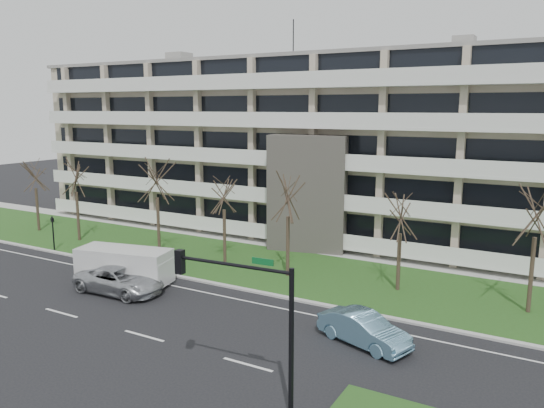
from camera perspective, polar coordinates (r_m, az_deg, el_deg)
The scene contains 18 objects.
ground at distance 27.53m, azimuth -13.58°, elevation -13.63°, with size 160.00×160.00×0.00m, color black.
grass_verge at distance 37.40m, azimuth 0.17°, elevation -6.79°, with size 90.00×10.00×0.06m, color #274A18.
curb at distance 33.33m, azimuth -4.09°, elevation -8.93°, with size 90.00×0.35×0.12m, color #B2B2AD.
sidewalk at distance 42.09m, azimuth 3.84°, elevation -4.84°, with size 90.00×2.00×0.08m, color #B2B2AD.
lane_edge_line at distance 32.19m, azimuth -5.59°, elevation -9.77°, with size 90.00×0.12×0.01m, color white.
apartment_building at distance 47.00m, azimuth 7.57°, elevation 6.07°, with size 60.50×15.10×18.75m.
silver_pickup at distance 33.58m, azimuth -16.09°, elevation -7.86°, with size 2.63×5.69×1.58m, color #B6B9BE.
blue_sedan at distance 26.02m, azimuth 9.85°, elevation -13.11°, with size 1.61×4.63×1.52m, color #77AECE.
white_van at distance 34.82m, azimuth -15.50°, elevation -6.15°, with size 6.29×3.35×2.31m.
traffic_signal at distance 19.64m, azimuth -2.38°, elevation -11.44°, with size 5.02×0.62×5.82m.
pedestrian_signal at distance 44.63m, azimuth -22.50°, elevation -2.48°, with size 0.31×0.28×2.75m.
tree_0 at distance 51.75m, azimuth -24.19°, elevation 3.24°, with size 3.52×3.52×7.03m.
tree_1 at distance 46.56m, azimuth -20.43°, elevation 3.17°, with size 3.70×3.70×7.41m.
tree_2 at distance 40.14m, azimuth -12.32°, elevation 3.09°, with size 3.95×3.95×7.91m.
tree_3 at distance 37.52m, azimuth -5.21°, elevation 1.65°, with size 3.48×3.48×6.96m.
tree_4 at distance 34.23m, azimuth 1.74°, elevation 1.24°, with size 3.63×3.63×7.25m.
tree_5 at distance 32.52m, azimuth 13.70°, elevation -0.74°, with size 3.20×3.20×6.39m.
tree_6 at distance 31.19m, azimuth 26.65°, elevation -0.29°, with size 3.79×3.79×7.58m.
Camera 1 is at (17.47, -18.17, 11.06)m, focal length 35.00 mm.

